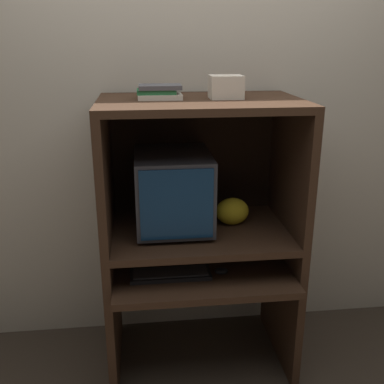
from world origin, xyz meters
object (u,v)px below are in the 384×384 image
at_px(mouse, 221,271).
at_px(book_stack, 159,92).
at_px(snack_bag, 232,211).
at_px(storage_box, 226,87).
at_px(crt_monitor, 173,190).
at_px(keyboard, 171,274).

bearing_deg(mouse, book_stack, 146.37).
distance_m(snack_bag, book_stack, 0.74).
relative_size(mouse, storage_box, 0.44).
bearing_deg(mouse, crt_monitor, 138.04).
distance_m(book_stack, storage_box, 0.32).
height_order(crt_monitor, storage_box, storage_box).
bearing_deg(mouse, keyboard, 178.83).
distance_m(keyboard, storage_box, 0.95).
bearing_deg(snack_bag, storage_box, -147.02).
bearing_deg(snack_bag, crt_monitor, -177.55).
bearing_deg(storage_box, book_stack, 177.64).
xyz_separation_m(crt_monitor, snack_bag, (0.31, 0.01, -0.13)).
bearing_deg(keyboard, mouse, -1.17).
relative_size(crt_monitor, book_stack, 2.17).
height_order(keyboard, storage_box, storage_box).
relative_size(crt_monitor, mouse, 6.72).
height_order(snack_bag, book_stack, book_stack).
bearing_deg(storage_box, keyboard, -149.55).
distance_m(keyboard, snack_bag, 0.47).
xyz_separation_m(crt_monitor, book_stack, (-0.06, -0.01, 0.50)).
relative_size(snack_bag, book_stack, 0.84).
xyz_separation_m(keyboard, book_stack, (-0.03, 0.18, 0.87)).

